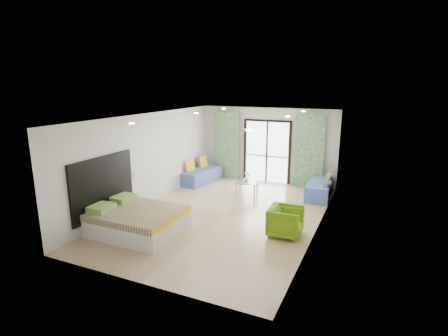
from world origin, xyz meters
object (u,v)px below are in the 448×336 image
at_px(armchair, 286,220).
at_px(coffee_table, 247,183).
at_px(daybed_right, 320,188).
at_px(bed, 137,220).
at_px(daybed_left, 201,175).

bearing_deg(armchair, coffee_table, 35.37).
relative_size(daybed_right, armchair, 2.35).
bearing_deg(armchair, bed, 109.34).
distance_m(daybed_left, armchair, 5.14).
bearing_deg(coffee_table, armchair, -52.84).
distance_m(bed, coffee_table, 4.12).
height_order(daybed_left, daybed_right, daybed_right).
distance_m(daybed_right, coffee_table, 2.33).
bearing_deg(bed, armchair, 21.12).
height_order(daybed_left, coffee_table, daybed_left).
height_order(bed, daybed_right, daybed_right).
xyz_separation_m(daybed_right, armchair, (-0.24, -3.35, 0.11)).
xyz_separation_m(bed, daybed_right, (3.59, 4.65, -0.02)).
xyz_separation_m(daybed_right, coffee_table, (-2.20, -0.78, 0.12)).
relative_size(daybed_right, coffee_table, 2.37).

